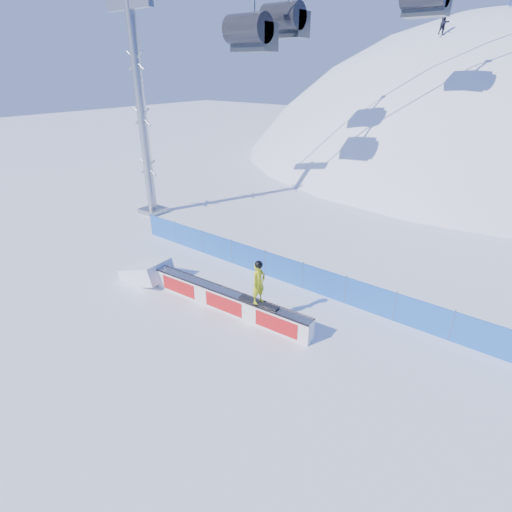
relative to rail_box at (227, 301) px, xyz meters
The scene contains 6 objects.
ground 2.71m from the rail_box, 26.58° to the right, with size 160.00×160.00×0.00m, color white.
snow_hill 44.84m from the rail_box, 86.64° to the left, with size 64.00×64.00×64.00m.
safety_fence 4.08m from the rail_box, 54.06° to the left, with size 22.05×0.05×1.30m.
rail_box is the anchor object (origin of this frame).
snow_ramp 4.59m from the rail_box, behind, with size 2.17×1.44×0.81m, color white, non-canonical shape.
snowboarder 1.96m from the rail_box, ahead, with size 1.65×0.62×1.71m.
Camera 1 is at (6.60, -8.61, 8.68)m, focal length 28.00 mm.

